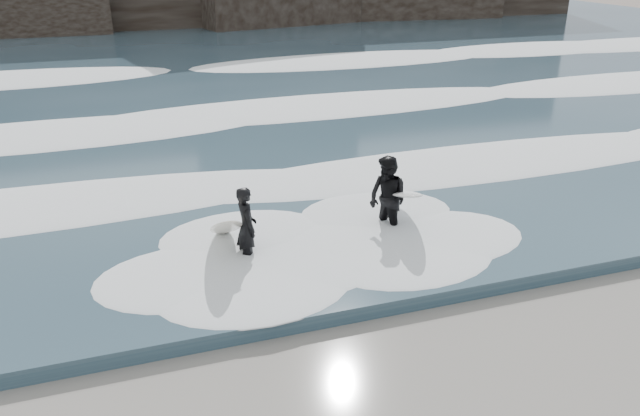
{
  "coord_description": "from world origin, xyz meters",
  "views": [
    {
      "loc": [
        -3.58,
        -5.33,
        5.97
      ],
      "look_at": [
        0.14,
        5.73,
        1.0
      ],
      "focal_mm": 35.0,
      "sensor_mm": 36.0,
      "label": 1
    }
  ],
  "objects": [
    {
      "name": "foam_mid",
      "position": [
        0.0,
        16.0,
        0.42
      ],
      "size": [
        60.0,
        4.0,
        0.24
      ],
      "primitive_type": "ellipsoid",
      "color": "white",
      "rests_on": "sea"
    },
    {
      "name": "sea",
      "position": [
        0.0,
        29.0,
        0.15
      ],
      "size": [
        90.0,
        52.0,
        0.3
      ],
      "primitive_type": "cube",
      "color": "#2E4654",
      "rests_on": "ground"
    },
    {
      "name": "surfer_left",
      "position": [
        -1.53,
        5.64,
        0.85
      ],
      "size": [
        1.02,
        2.1,
        1.68
      ],
      "color": "black",
      "rests_on": "ground"
    },
    {
      "name": "foam_far",
      "position": [
        0.0,
        25.0,
        0.45
      ],
      "size": [
        60.0,
        4.8,
        0.3
      ],
      "primitive_type": "ellipsoid",
      "color": "white",
      "rests_on": "sea"
    },
    {
      "name": "foam_near",
      "position": [
        0.0,
        9.0,
        0.4
      ],
      "size": [
        60.0,
        3.2,
        0.2
      ],
      "primitive_type": "ellipsoid",
      "color": "white",
      "rests_on": "sea"
    },
    {
      "name": "surfer_right",
      "position": [
        1.75,
        5.84,
        0.95
      ],
      "size": [
        1.54,
        2.29,
        1.88
      ],
      "color": "black",
      "rests_on": "ground"
    }
  ]
}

